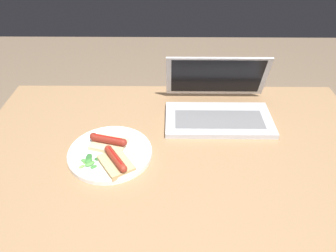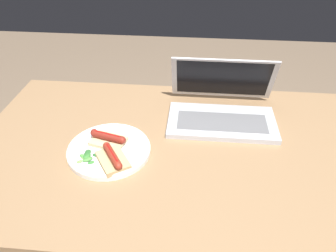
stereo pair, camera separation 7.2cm
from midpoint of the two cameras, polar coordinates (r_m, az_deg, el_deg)
The scene contains 6 objects.
desk at distance 1.10m, azimuth -0.89°, elevation -6.49°, with size 1.31×0.80×0.76m.
laptop at distance 1.19m, azimuth 7.00°, elevation 3.33°, with size 0.38×0.28×0.20m.
plate at distance 1.04m, azimuth -12.02°, elevation -4.60°, with size 0.26×0.26×0.02m.
sausage_toast_left at distance 0.97m, azimuth -11.17°, elevation -6.17°, with size 0.12×0.13×0.04m.
sausage_toast_middle at distance 1.05m, azimuth -12.29°, elevation -2.81°, with size 0.12×0.10×0.04m.
salad_pile at distance 1.01m, azimuth -15.59°, elevation -5.91°, with size 0.06×0.07×0.01m.
Camera 1 is at (-0.01, -0.82, 1.43)m, focal length 35.00 mm.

